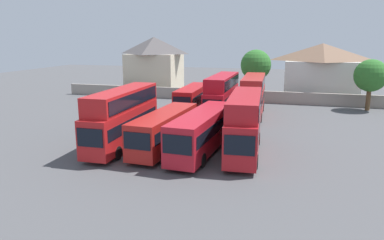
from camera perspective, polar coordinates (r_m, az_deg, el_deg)
The scene contains 13 objects.
ground at distance 48.52m, azimuth 4.76°, elevation 1.42°, with size 140.00×140.00×0.00m, color #4C4C4F.
depot_boundary_wall at distance 55.93m, azimuth 6.29°, elevation 3.84°, with size 56.00×0.50×1.80m, color gray.
bus_1 at distance 32.66m, azimuth -10.86°, elevation 0.81°, with size 2.65×11.28×5.14m.
bus_2 at distance 31.48m, azimuth -4.32°, elevation -1.33°, with size 3.01×10.62×3.27m.
bus_3 at distance 30.58m, azimuth 1.68°, elevation -1.53°, with size 3.29×11.76×3.46m.
bus_4 at distance 30.13m, azimuth 8.29°, elevation -0.20°, with size 3.13×10.58×5.04m.
bus_5 at distance 46.47m, azimuth 0.11°, elevation 3.43°, with size 2.67×10.28×3.45m.
bus_6 at distance 46.07m, azimuth 4.76°, elevation 4.34°, with size 2.61×11.45×4.96m.
bus_7 at distance 45.58m, azimuth 9.62°, elevation 4.10°, with size 2.97×11.17×4.94m.
house_terrace_left at distance 65.24m, azimuth -5.95°, elevation 8.73°, with size 9.11×8.00×9.74m.
house_terrace_centre at distance 61.24m, azimuth 19.69°, elevation 7.31°, with size 11.54×7.92×8.74m.
tree_left_of_lot at distance 57.46m, azimuth 10.03°, elevation 8.53°, with size 4.70×4.70×7.82m.
tree_behind_wall at distance 53.70m, azimuth 26.36°, elevation 6.27°, with size 4.30×4.30×6.85m.
Camera 1 is at (8.84, -28.74, 9.56)m, focal length 33.82 mm.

